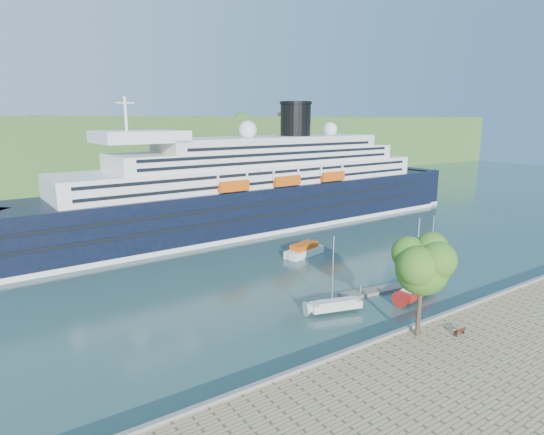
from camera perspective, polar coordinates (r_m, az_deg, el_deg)
The scene contains 11 objects.
ground at distance 56.75m, azimuth 19.85°, elevation -12.61°, with size 400.00×400.00×0.00m, color #284843.
far_hillside at distance 180.01m, azimuth -20.39°, elevation 7.97°, with size 400.00×50.00×24.00m, color #325B24.
quay_coping at distance 56.18m, azimuth 20.10°, elevation -11.60°, with size 220.00×0.50×0.30m, color slate.
cruise_ship at distance 96.78m, azimuth -3.00°, elevation 6.54°, with size 120.44×17.54×27.05m, color black, non-canonical shape.
park_bench at distance 52.83m, azimuth 22.43°, elevation -13.00°, with size 1.40×0.57×0.90m, color #452113, non-canonical shape.
promenade_tree at distance 49.12m, azimuth 18.20°, elevation -7.63°, with size 7.21×7.21×11.94m, color #2E691B, non-canonical shape.
floating_pontoon at distance 66.37m, azimuth 15.12°, elevation -8.43°, with size 17.30×2.11×0.38m, color slate, non-canonical shape.
sailboat_white_near at distance 55.68m, azimuth 8.09°, elevation -7.34°, with size 7.13×1.98×9.21m, color silver, non-canonical shape.
sailboat_red at distance 62.24m, azimuth 17.92°, elevation -5.14°, with size 8.03×2.23×10.38m, color maroon, non-canonical shape.
sailboat_white_far at distance 71.72m, azimuth 19.60°, elevation -3.57°, with size 6.92×1.92×8.94m, color silver, non-canonical shape.
tender_launch at distance 78.94m, azimuth 4.07°, elevation -4.00°, with size 7.91×2.71×2.18m, color #CB4C0B, non-canonical shape.
Camera 1 is at (-42.53, -29.55, 23.19)m, focal length 30.00 mm.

